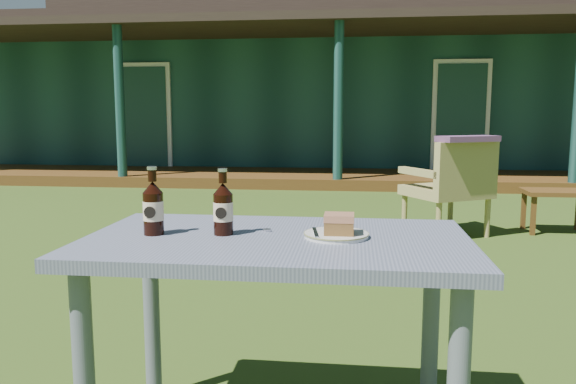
# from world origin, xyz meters

# --- Properties ---
(ground) EXTENTS (80.00, 80.00, 0.00)m
(ground) POSITION_xyz_m (0.00, 0.00, 0.00)
(ground) COLOR #334916
(pavilion) EXTENTS (15.80, 8.30, 3.45)m
(pavilion) POSITION_xyz_m (-0.00, 9.39, 1.61)
(pavilion) COLOR #163B36
(pavilion) RESTS_ON ground
(tree_left) EXTENTS (0.28, 0.28, 10.50)m
(tree_left) POSITION_xyz_m (-8.00, 17.50, 5.25)
(tree_left) COLOR brown
(tree_left) RESTS_ON ground
(tree_mid) EXTENTS (0.28, 0.28, 9.50)m
(tree_mid) POSITION_xyz_m (3.00, 18.50, 4.75)
(tree_mid) COLOR brown
(tree_mid) RESTS_ON ground
(cafe_table) EXTENTS (1.20, 0.70, 0.72)m
(cafe_table) POSITION_xyz_m (0.00, -1.60, 0.62)
(cafe_table) COLOR slate
(cafe_table) RESTS_ON ground
(plate) EXTENTS (0.20, 0.20, 0.01)m
(plate) POSITION_xyz_m (0.19, -1.58, 0.73)
(plate) COLOR silver
(plate) RESTS_ON cafe_table
(cake_slice) EXTENTS (0.09, 0.09, 0.06)m
(cake_slice) POSITION_xyz_m (0.19, -1.60, 0.77)
(cake_slice) COLOR brown
(cake_slice) RESTS_ON plate
(fork) EXTENTS (0.03, 0.14, 0.00)m
(fork) POSITION_xyz_m (0.12, -1.59, 0.74)
(fork) COLOR silver
(fork) RESTS_ON plate
(cola_bottle_near) EXTENTS (0.06, 0.06, 0.21)m
(cola_bottle_near) POSITION_xyz_m (-0.17, -1.59, 0.80)
(cola_bottle_near) COLOR black
(cola_bottle_near) RESTS_ON cafe_table
(cola_bottle_far) EXTENTS (0.06, 0.07, 0.22)m
(cola_bottle_far) POSITION_xyz_m (-0.39, -1.61, 0.81)
(cola_bottle_far) COLOR black
(cola_bottle_far) RESTS_ON cafe_table
(bottle_cap) EXTENTS (0.03, 0.03, 0.01)m
(bottle_cap) POSITION_xyz_m (-0.04, -1.53, 0.72)
(bottle_cap) COLOR silver
(bottle_cap) RESTS_ON cafe_table
(armchair_left) EXTENTS (0.85, 0.84, 0.86)m
(armchair_left) POSITION_xyz_m (1.12, 1.82, 0.49)
(armchair_left) COLOR #978A4B
(armchair_left) RESTS_ON ground
(floral_throw) EXTENTS (0.58, 0.46, 0.05)m
(floral_throw) POSITION_xyz_m (1.20, 1.67, 0.89)
(floral_throw) COLOR #653C63
(floral_throw) RESTS_ON armchair_left
(side_table) EXTENTS (0.60, 0.40, 0.40)m
(side_table) POSITION_xyz_m (2.12, 2.10, 0.34)
(side_table) COLOR #4F3113
(side_table) RESTS_ON ground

